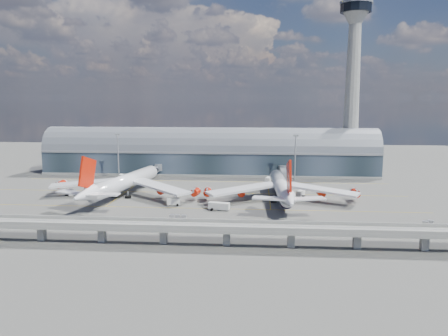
# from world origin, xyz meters

# --- Properties ---
(ground) EXTENTS (500.00, 500.00, 0.00)m
(ground) POSITION_xyz_m (0.00, 0.00, 0.00)
(ground) COLOR #474744
(ground) RESTS_ON ground
(taxi_lines) EXTENTS (200.00, 80.12, 0.01)m
(taxi_lines) POSITION_xyz_m (0.00, 22.11, 0.01)
(taxi_lines) COLOR gold
(taxi_lines) RESTS_ON ground
(terminal) EXTENTS (200.00, 30.00, 28.00)m
(terminal) POSITION_xyz_m (0.00, 77.99, 11.34)
(terminal) COLOR #1D2931
(terminal) RESTS_ON ground
(control_tower) EXTENTS (19.00, 19.00, 103.00)m
(control_tower) POSITION_xyz_m (85.00, 83.00, 51.64)
(control_tower) COLOR gray
(control_tower) RESTS_ON ground
(guideway) EXTENTS (220.00, 8.50, 7.20)m
(guideway) POSITION_xyz_m (-0.00, -55.00, 5.29)
(guideway) COLOR gray
(guideway) RESTS_ON ground
(floodlight_mast_left) EXTENTS (3.00, 0.70, 25.70)m
(floodlight_mast_left) POSITION_xyz_m (-50.00, 55.00, 13.63)
(floodlight_mast_left) COLOR gray
(floodlight_mast_left) RESTS_ON ground
(floodlight_mast_right) EXTENTS (3.00, 0.70, 25.70)m
(floodlight_mast_right) POSITION_xyz_m (50.00, 55.00, 13.63)
(floodlight_mast_right) COLOR gray
(floodlight_mast_right) RESTS_ON ground
(airliner_left) EXTENTS (72.85, 76.70, 23.47)m
(airliner_left) POSITION_xyz_m (-32.92, 8.20, 6.71)
(airliner_left) COLOR white
(airliner_left) RESTS_ON ground
(airliner_right) EXTENTS (69.89, 73.05, 23.18)m
(airliner_right) POSITION_xyz_m (40.09, 5.36, 6.01)
(airliner_right) COLOR white
(airliner_right) RESTS_ON ground
(jet_bridge_left) EXTENTS (4.40, 28.00, 7.25)m
(jet_bridge_left) POSITION_xyz_m (-28.94, 53.12, 5.18)
(jet_bridge_left) COLOR gray
(jet_bridge_left) RESTS_ON ground
(jet_bridge_right) EXTENTS (4.40, 32.00, 7.25)m
(jet_bridge_right) POSITION_xyz_m (43.50, 51.18, 5.18)
(jet_bridge_right) COLOR gray
(jet_bridge_right) RESTS_ON ground
(service_truck_0) EXTENTS (4.40, 6.34, 2.52)m
(service_truck_0) POSITION_xyz_m (-58.91, 10.02, 1.30)
(service_truck_0) COLOR silver
(service_truck_0) RESTS_ON ground
(service_truck_1) EXTENTS (5.98, 3.65, 3.24)m
(service_truck_1) POSITION_xyz_m (-6.46, -5.71, 1.63)
(service_truck_1) COLOR silver
(service_truck_1) RESTS_ON ground
(service_truck_2) EXTENTS (9.06, 4.18, 3.17)m
(service_truck_2) POSITION_xyz_m (13.77, -12.05, 1.65)
(service_truck_2) COLOR silver
(service_truck_2) RESTS_ON ground
(service_truck_3) EXTENTS (4.56, 6.15, 2.79)m
(service_truck_3) POSITION_xyz_m (49.67, 16.26, 1.43)
(service_truck_3) COLOR silver
(service_truck_3) RESTS_ON ground
(service_truck_4) EXTENTS (3.65, 5.66, 3.03)m
(service_truck_4) POSITION_xyz_m (35.25, 48.41, 1.53)
(service_truck_4) COLOR silver
(service_truck_4) RESTS_ON ground
(service_truck_5) EXTENTS (6.28, 4.85, 2.86)m
(service_truck_5) POSITION_xyz_m (-46.22, 51.24, 1.46)
(service_truck_5) COLOR silver
(service_truck_5) RESTS_ON ground
(cargo_train_0) EXTENTS (7.04, 2.09, 1.55)m
(cargo_train_0) POSITION_xyz_m (-0.75, -26.70, 0.81)
(cargo_train_0) COLOR gray
(cargo_train_0) RESTS_ON ground
(cargo_train_1) EXTENTS (10.07, 1.66, 1.68)m
(cargo_train_1) POSITION_xyz_m (39.03, -32.43, 0.87)
(cargo_train_1) COLOR gray
(cargo_train_1) RESTS_ON ground
(cargo_train_2) EXTENTS (5.17, 3.76, 1.70)m
(cargo_train_2) POSITION_xyz_m (91.15, -28.03, 0.89)
(cargo_train_2) COLOR gray
(cargo_train_2) RESTS_ON ground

